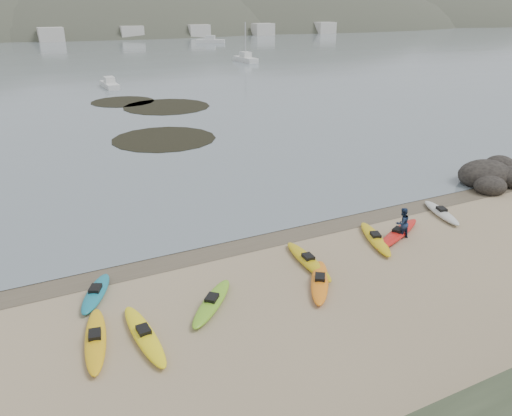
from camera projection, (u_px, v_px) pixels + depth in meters
ground at (256, 236)px, 24.34m from camera, size 600.00×600.00×0.00m
wet_sand at (259, 239)px, 24.09m from camera, size 60.00×60.00×0.00m
water at (10, 24)px, 272.23m from camera, size 1200.00×1200.00×0.00m
kayaks at (288, 270)px, 20.91m from camera, size 20.05×7.05×0.34m
person_east at (402, 223)px, 23.91m from camera, size 0.76×0.60×1.55m
rock_cluster at (493, 179)px, 31.51m from camera, size 5.29×3.89×1.79m
kelp_mats at (154, 115)px, 50.76m from camera, size 13.41×26.45×0.04m
moored_boats at (68, 61)px, 92.51m from camera, size 92.72×76.93×1.20m
far_hills at (131, 72)px, 207.02m from camera, size 550.00×135.00×80.00m
far_town at (52, 35)px, 145.88m from camera, size 199.00×5.00×4.00m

